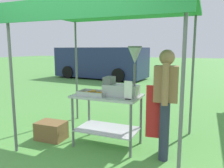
{
  "coord_description": "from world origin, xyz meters",
  "views": [
    {
      "loc": [
        1.71,
        -1.99,
        1.62
      ],
      "look_at": [
        0.22,
        1.53,
        1.02
      ],
      "focal_mm": 36.11,
      "sensor_mm": 36.0,
      "label": 1
    }
  ],
  "objects": [
    {
      "name": "donut_tray",
      "position": [
        0.02,
        1.22,
        0.9
      ],
      "size": [
        0.47,
        0.3,
        0.07
      ],
      "color": "#B7B7BC",
      "rests_on": "donut_cart"
    },
    {
      "name": "van_navy",
      "position": [
        -3.71,
        9.32,
        0.88
      ],
      "size": [
        5.16,
        2.42,
        1.69
      ],
      "color": "navy",
      "rests_on": "ground"
    },
    {
      "name": "supply_crate",
      "position": [
        -0.81,
        1.16,
        0.16
      ],
      "size": [
        0.52,
        0.38,
        0.32
      ],
      "color": "brown",
      "rests_on": "ground"
    },
    {
      "name": "vendor",
      "position": [
        1.18,
        1.27,
        0.9
      ],
      "size": [
        0.46,
        0.54,
        1.61
      ],
      "color": "#2D3347",
      "rests_on": "ground"
    },
    {
      "name": "ground_plane",
      "position": [
        0.0,
        6.0,
        0.0
      ],
      "size": [
        70.0,
        70.0,
        0.0
      ],
      "primitive_type": "plane",
      "color": "#519342"
    },
    {
      "name": "donut_fryer",
      "position": [
        0.5,
        1.35,
        1.12
      ],
      "size": [
        0.61,
        0.28,
        0.79
      ],
      "color": "#B7B7BC",
      "rests_on": "donut_cart"
    },
    {
      "name": "stall_canopy",
      "position": [
        0.22,
        1.43,
        2.17
      ],
      "size": [
        2.7,
        2.06,
        2.26
      ],
      "color": "slate",
      "rests_on": "ground"
    },
    {
      "name": "menu_sign",
      "position": [
        0.65,
        1.13,
        0.99
      ],
      "size": [
        0.13,
        0.05,
        0.28
      ],
      "color": "black",
      "rests_on": "donut_cart"
    },
    {
      "name": "donut_cart",
      "position": [
        0.22,
        1.33,
        0.64
      ],
      "size": [
        1.1,
        0.66,
        0.87
      ],
      "color": "#B7B7BC",
      "rests_on": "ground"
    }
  ]
}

